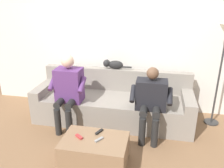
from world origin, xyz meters
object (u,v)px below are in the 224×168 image
(cat_on_backrest, at_px, (113,64))
(remote_black, at_px, (99,132))
(person_left_seated, at_px, (151,98))
(remote_gray, at_px, (99,139))
(coffee_table, at_px, (95,152))
(remote_red, at_px, (79,137))
(couch, at_px, (113,104))
(person_right_seated, at_px, (68,88))

(cat_on_backrest, xyz_separation_m, remote_black, (-0.08, 1.33, -0.53))
(person_left_seated, xyz_separation_m, remote_gray, (0.59, 0.81, -0.25))
(cat_on_backrest, bearing_deg, remote_black, 93.51)
(remote_gray, height_order, remote_black, remote_black)
(coffee_table, xyz_separation_m, cat_on_backrest, (0.06, -1.50, 0.73))
(coffee_table, distance_m, remote_gray, 0.20)
(remote_red, height_order, remote_black, same)
(couch, xyz_separation_m, coffee_table, (0.00, 1.19, -0.10))
(coffee_table, height_order, remote_red, remote_red)
(coffee_table, xyz_separation_m, remote_red, (0.20, -0.00, 0.20))
(cat_on_backrest, relative_size, remote_black, 3.74)
(coffee_table, relative_size, remote_red, 6.84)
(coffee_table, xyz_separation_m, person_left_seated, (-0.65, -0.81, 0.44))
(remote_red, bearing_deg, remote_black, 73.72)
(person_left_seated, bearing_deg, remote_red, 43.63)
(coffee_table, relative_size, person_right_seated, 0.68)
(coffee_table, xyz_separation_m, remote_gray, (-0.06, 0.00, 0.19))
(couch, relative_size, cat_on_backrest, 5.19)
(remote_gray, height_order, remote_red, remote_red)
(couch, bearing_deg, cat_on_backrest, -78.64)
(remote_gray, distance_m, remote_red, 0.26)
(cat_on_backrest, bearing_deg, coffee_table, 92.34)
(coffee_table, distance_m, cat_on_backrest, 1.66)
(coffee_table, distance_m, person_left_seated, 1.13)
(coffee_table, relative_size, remote_gray, 6.51)
(remote_gray, bearing_deg, remote_red, 122.77)
(person_right_seated, distance_m, remote_black, 0.99)
(remote_gray, distance_m, remote_black, 0.17)
(couch, bearing_deg, coffee_table, 90.00)
(coffee_table, bearing_deg, couch, -90.00)
(person_right_seated, height_order, remote_black, person_right_seated)
(couch, height_order, person_left_seated, person_left_seated)
(person_left_seated, height_order, cat_on_backrest, person_left_seated)
(couch, distance_m, remote_black, 1.03)
(cat_on_backrest, distance_m, remote_red, 1.59)
(couch, relative_size, person_left_seated, 2.43)
(remote_black, bearing_deg, coffee_table, 16.59)
(person_right_seated, distance_m, remote_red, 0.99)
(cat_on_backrest, xyz_separation_m, remote_gray, (-0.12, 1.50, -0.53))
(cat_on_backrest, relative_size, remote_red, 4.23)
(coffee_table, bearing_deg, remote_black, -97.28)
(coffee_table, height_order, cat_on_backrest, cat_on_backrest)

